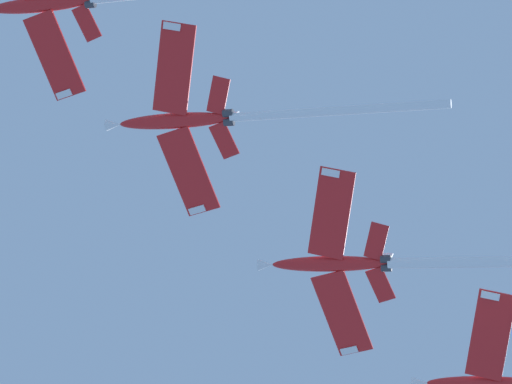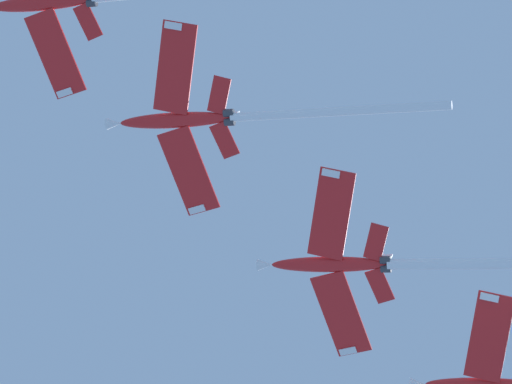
% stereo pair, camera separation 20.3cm
% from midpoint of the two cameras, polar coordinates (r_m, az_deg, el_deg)
% --- Properties ---
extents(jet_second, '(33.74, 19.99, 11.14)m').
position_cam_midpoint_polar(jet_second, '(105.07, -2.20, 4.01)').
color(jet_second, red).
extents(jet_third, '(30.14, 19.99, 10.51)m').
position_cam_midpoint_polar(jet_third, '(105.29, 6.39, -3.88)').
color(jet_third, red).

